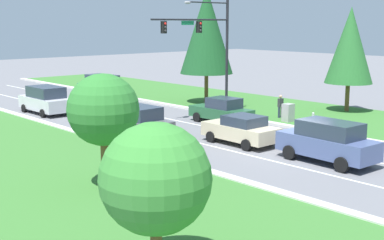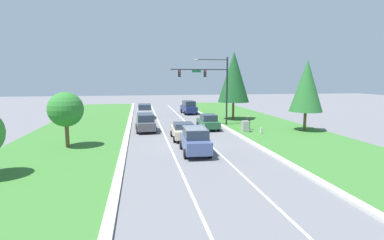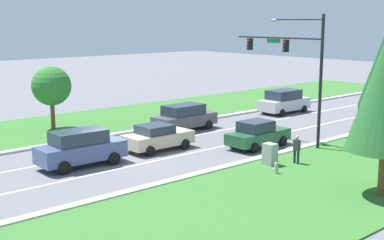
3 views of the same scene
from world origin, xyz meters
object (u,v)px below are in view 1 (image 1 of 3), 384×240
Objects in this scene: silver_suv at (46,100)px; forest_sedan at (222,110)px; slate_blue_suv at (328,141)px; fire_hydrant at (313,117)px; conifer_far_right_tree at (350,45)px; conifer_near_right_tree at (207,31)px; utility_cabinet at (288,113)px; pedestrian at (280,106)px; champagne_sedan at (241,130)px; oak_near_left_tree at (155,179)px; oak_far_left_tree at (103,110)px; navy_suv at (102,87)px; traffic_signal_mast at (208,39)px; graphite_suv at (135,121)px.

silver_suv reaches higher than forest_sedan.
slate_blue_suv is 7.13× the size of fire_hydrant.
conifer_far_right_tree reaches higher than forest_sedan.
forest_sedan is at bearing -126.60° from conifer_near_right_tree.
utility_cabinet is 1.59m from pedestrian.
champagne_sedan is (3.35, -16.76, -0.20)m from silver_suv.
oak_near_left_tree is 8.16m from oak_far_left_tree.
pedestrian is 0.40× the size of oak_near_left_tree.
conifer_near_right_tree is at bearing -92.55° from pedestrian.
navy_suv reaches higher than champagne_sedan.
forest_sedan is 0.92× the size of slate_blue_suv.
forest_sedan is at bearing -58.34° from silver_suv.
utility_cabinet is at bearing -53.72° from silver_suv.
champagne_sedan is at bearing -126.50° from forest_sedan.
traffic_signal_mast reaches higher than fire_hydrant.
traffic_signal_mast is 0.88× the size of conifer_near_right_tree.
conifer_near_right_tree is at bearing 116.14° from conifer_far_right_tree.
pedestrian is (0.82, 1.33, 0.29)m from utility_cabinet.
conifer_far_right_tree is at bearing -30.87° from traffic_signal_mast.
champagne_sedan is 10.62m from oak_far_left_tree.
conifer_near_right_tree is at bearing 54.64° from champagne_sedan.
pedestrian is at bearing -9.95° from graphite_suv.
conifer_near_right_tree is 31.34m from oak_near_left_tree.
pedestrian is 0.21× the size of conifer_far_right_tree.
graphite_suv reaches higher than pedestrian.
utility_cabinet is (7.03, 7.89, -0.41)m from slate_blue_suv.
navy_suv reaches higher than graphite_suv.
graphite_suv reaches higher than utility_cabinet.
navy_suv is at bearing 100.06° from utility_cabinet.
silver_suv is at bearing 139.82° from conifer_far_right_tree.
conifer_near_right_tree is at bearing 52.17° from forest_sedan.
slate_blue_suv is at bearing -109.02° from traffic_signal_mast.
slate_blue_suv reaches higher than silver_suv.
conifer_near_right_tree reaches higher than forest_sedan.
champagne_sedan is 14.78m from conifer_far_right_tree.
conifer_near_right_tree reaches higher than utility_cabinet.
silver_suv is 17.86m from utility_cabinet.
forest_sedan is at bearing -112.26° from traffic_signal_mast.
silver_suv reaches higher than fire_hydrant.
utility_cabinet is (10.52, -14.42, -0.38)m from silver_suv.
slate_blue_suv reaches higher than utility_cabinet.
conifer_far_right_tree is (17.48, -3.16, 4.04)m from graphite_suv.
utility_cabinet is 11.51m from conifer_near_right_tree.
traffic_signal_mast is 1.69× the size of slate_blue_suv.
oak_near_left_tree is 29.78m from conifer_far_right_tree.
traffic_signal_mast is at bearing 149.13° from conifer_far_right_tree.
navy_suv is 1.13× the size of champagne_sedan.
oak_near_left_tree is at bearing -135.82° from conifer_near_right_tree.
slate_blue_suv reaches higher than champagne_sedan.
pedestrian reaches higher than utility_cabinet.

